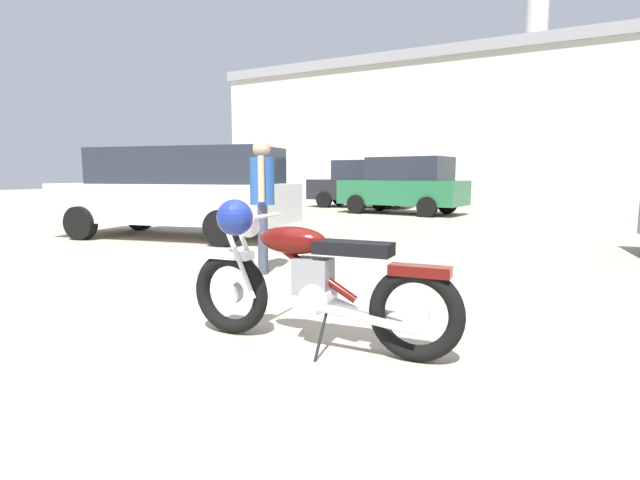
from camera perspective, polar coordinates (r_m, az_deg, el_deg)
The scene contains 7 objects.
ground_plane at distance 3.40m, azimuth -1.26°, elevation -13.54°, with size 80.00×80.00×0.00m, color tan.
vintage_motorcycle at distance 3.50m, azimuth -1.48°, elevation -4.54°, with size 2.08×0.74×1.07m.
bystander at distance 6.16m, azimuth -6.70°, elevation 5.57°, with size 0.30×0.41×1.66m.
dark_sedan_left at distance 10.07m, azimuth -15.97°, elevation 5.62°, with size 4.89×2.44×1.74m.
pale_sedan_back at distance 18.98m, azimuth 5.04°, elevation 6.56°, with size 3.95×1.92×1.78m.
white_estate_far at distance 15.90m, azimuth 9.76°, elevation 6.30°, with size 4.12×2.31×1.78m.
industrial_building at distance 30.24m, azimuth 13.34°, elevation 11.81°, with size 21.76×13.88×16.03m.
Camera 1 is at (1.41, -2.85, 1.22)m, focal length 27.66 mm.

